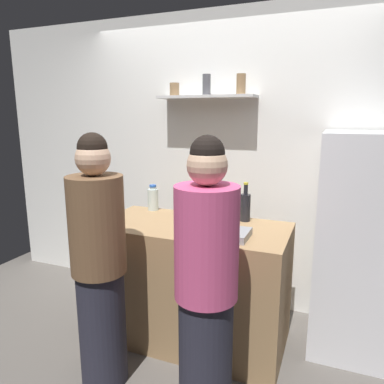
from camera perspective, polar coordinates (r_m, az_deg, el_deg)
ground_plane at (r=2.72m, az=-3.76°, el=-27.33°), size 5.28×5.28×0.00m
back_wall_assembly at (r=3.30m, az=5.34°, el=4.67°), size 4.80×0.32×2.60m
refrigerator at (r=2.89m, az=24.83°, el=-7.61°), size 0.59×0.67×1.61m
counter at (r=2.87m, az=-0.00°, el=-14.07°), size 1.41×0.70×0.92m
baking_pan at (r=2.45m, az=4.98°, el=-6.45°), size 0.34×0.24×0.05m
utensil_holder at (r=2.60m, az=0.87°, el=-4.46°), size 0.10×0.10×0.22m
wine_bottle_pale_glass at (r=2.76m, az=1.17°, el=-2.05°), size 0.07×0.07×0.33m
wine_bottle_dark_glass at (r=2.80m, az=8.39°, el=-2.24°), size 0.08×0.08×0.30m
water_bottle_plastic at (r=3.11m, az=-6.15°, el=-1.07°), size 0.09×0.09×0.22m
person_brown_jacket at (r=2.37m, az=-14.41°, el=-11.25°), size 0.34×0.34×1.63m
person_pink_top at (r=2.01m, az=2.23°, el=-15.20°), size 0.34×0.34×1.63m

